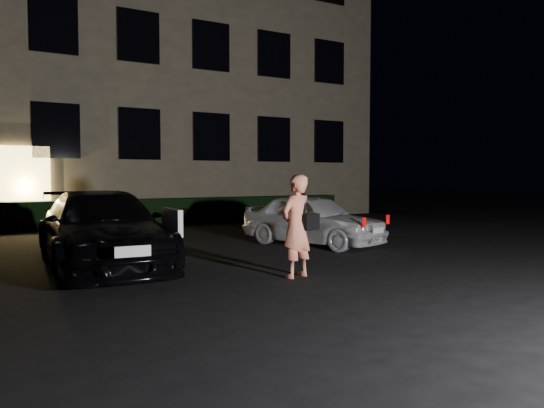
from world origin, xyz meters
TOP-DOWN VIEW (x-y plane):
  - ground at (0.00, 0.00)m, footprint 80.00×80.00m
  - building at (-0.00, 14.99)m, footprint 20.00×8.11m
  - hedge at (0.00, 10.50)m, footprint 15.00×0.70m
  - sedan at (-3.07, 2.88)m, footprint 2.11×4.75m
  - hatch at (1.84, 3.52)m, footprint 2.46×3.77m
  - man at (-0.63, 0.40)m, footprint 0.74×0.54m

SIDE VIEW (x-z plane):
  - ground at x=0.00m, z-range 0.00..0.00m
  - hedge at x=0.00m, z-range 0.00..0.85m
  - hatch at x=1.84m, z-range 0.00..1.19m
  - sedan at x=-3.07m, z-range 0.00..1.33m
  - man at x=-0.63m, z-range 0.00..1.62m
  - building at x=0.00m, z-range 0.00..12.00m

